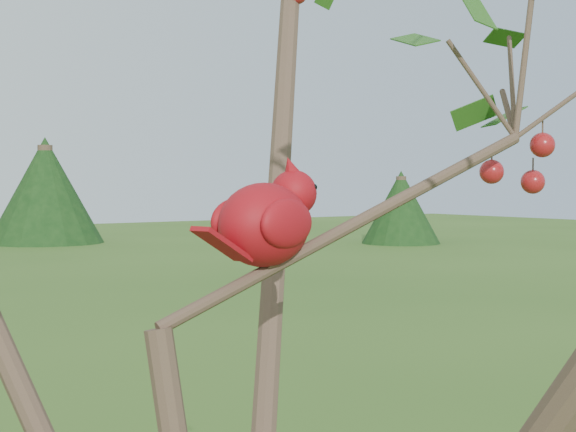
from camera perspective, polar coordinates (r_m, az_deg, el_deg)
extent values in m
sphere|color=maroon|center=(1.47, 16.13, 4.43)|extent=(0.04, 0.04, 0.04)
sphere|color=maroon|center=(1.48, 13.03, 2.80)|extent=(0.04, 0.04, 0.04)
sphere|color=maroon|center=(1.52, 15.55, 2.14)|extent=(0.04, 0.04, 0.04)
ellipsoid|color=#A10D17|center=(1.16, -1.55, -0.57)|extent=(0.16, 0.14, 0.11)
sphere|color=#A10D17|center=(1.21, 0.36, 1.48)|extent=(0.08, 0.08, 0.06)
cone|color=#A10D17|center=(1.20, 0.20, 3.01)|extent=(0.05, 0.05, 0.05)
cone|color=#D85914|center=(1.23, 1.30, 1.34)|extent=(0.03, 0.03, 0.02)
ellipsoid|color=black|center=(1.22, 0.99, 1.29)|extent=(0.03, 0.04, 0.03)
cube|color=#A10D17|center=(1.10, -4.27, -1.85)|extent=(0.09, 0.05, 0.05)
ellipsoid|color=#A10D17|center=(1.18, -3.30, -0.36)|extent=(0.10, 0.06, 0.06)
ellipsoid|color=#A10D17|center=(1.13, -0.07, -0.49)|extent=(0.10, 0.06, 0.06)
cylinder|color=#473226|center=(31.04, -15.41, 1.37)|extent=(0.50, 0.50, 3.33)
cone|color=black|center=(31.04, -15.41, 1.63)|extent=(3.89, 3.89, 3.61)
cylinder|color=#473226|center=(30.00, 7.31, 0.39)|extent=(0.34, 0.34, 2.28)
cone|color=black|center=(30.00, 7.32, 0.57)|extent=(2.65, 2.65, 2.46)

